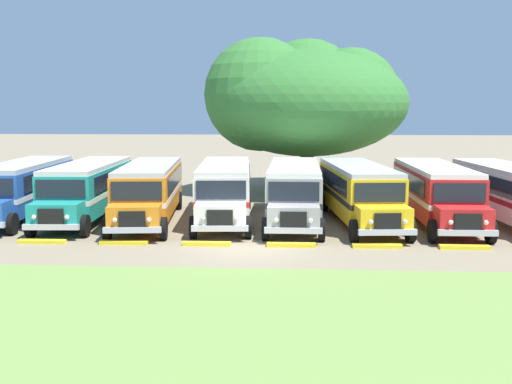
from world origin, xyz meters
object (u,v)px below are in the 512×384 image
object	(u,v)px
parked_bus_slot_5	(359,190)
parked_bus_slot_6	(435,191)
parked_bus_slot_7	(509,191)
parked_bus_slot_1	(88,187)
parked_bus_slot_0	(23,186)
parked_bus_slot_2	(149,189)
parked_bus_slot_3	(225,188)
parked_bus_slot_4	(294,189)
broad_shade_tree	(305,99)

from	to	relation	value
parked_bus_slot_5	parked_bus_slot_6	bearing A→B (deg)	85.60
parked_bus_slot_6	parked_bus_slot_7	distance (m)	3.52
parked_bus_slot_1	parked_bus_slot_7	size ratio (longest dim) A/B	1.00
parked_bus_slot_0	parked_bus_slot_6	bearing A→B (deg)	84.57
parked_bus_slot_2	parked_bus_slot_7	bearing A→B (deg)	84.60
parked_bus_slot_0	parked_bus_slot_7	size ratio (longest dim) A/B	1.00
parked_bus_slot_3	parked_bus_slot_4	distance (m)	3.55
broad_shade_tree	parked_bus_slot_1	bearing A→B (deg)	-135.84
parked_bus_slot_2	parked_bus_slot_4	size ratio (longest dim) A/B	1.01
parked_bus_slot_0	parked_bus_slot_4	size ratio (longest dim) A/B	1.01
parked_bus_slot_2	parked_bus_slot_1	bearing A→B (deg)	-103.93
parked_bus_slot_2	broad_shade_tree	xyz separation A→B (m)	(8.00, 11.45, 4.65)
parked_bus_slot_3	parked_bus_slot_7	size ratio (longest dim) A/B	1.00
parked_bus_slot_3	parked_bus_slot_0	bearing A→B (deg)	-94.89
parked_bus_slot_7	broad_shade_tree	world-z (taller)	broad_shade_tree
parked_bus_slot_2	parked_bus_slot_3	world-z (taller)	same
parked_bus_slot_3	parked_bus_slot_2	bearing A→B (deg)	-85.32
parked_bus_slot_3	parked_bus_slot_4	xyz separation A→B (m)	(3.54, -0.26, 0.00)
parked_bus_slot_7	parked_bus_slot_2	bearing A→B (deg)	-93.77
parked_bus_slot_1	parked_bus_slot_7	bearing A→B (deg)	86.23
parked_bus_slot_0	parked_bus_slot_1	world-z (taller)	same
parked_bus_slot_3	parked_bus_slot_7	bearing A→B (deg)	84.03
parked_bus_slot_0	broad_shade_tree	bearing A→B (deg)	121.62
parked_bus_slot_1	parked_bus_slot_7	xyz separation A→B (m)	(21.11, -0.28, 0.00)
parked_bus_slot_0	parked_bus_slot_7	xyz separation A→B (m)	(24.63, -0.51, 0.00)
parked_bus_slot_7	parked_bus_slot_4	bearing A→B (deg)	-95.19
parked_bus_slot_5	parked_bus_slot_4	bearing A→B (deg)	-98.72
parked_bus_slot_2	parked_bus_slot_3	distance (m)	3.80
parked_bus_slot_4	parked_bus_slot_7	xyz separation A→B (m)	(10.50, -0.15, 0.00)
parked_bus_slot_4	parked_bus_slot_6	distance (m)	6.98
parked_bus_slot_4	parked_bus_slot_5	bearing A→B (deg)	87.55
parked_bus_slot_7	parked_bus_slot_0	bearing A→B (deg)	-95.57
parked_bus_slot_4	broad_shade_tree	world-z (taller)	broad_shade_tree
parked_bus_slot_3	parked_bus_slot_7	xyz separation A→B (m)	(14.04, -0.41, 0.00)
parked_bus_slot_5	parked_bus_slot_6	size ratio (longest dim) A/B	1.01
parked_bus_slot_3	parked_bus_slot_1	bearing A→B (deg)	-93.25
parked_bus_slot_3	broad_shade_tree	size ratio (longest dim) A/B	0.82
parked_bus_slot_6	broad_shade_tree	bearing A→B (deg)	-151.22
parked_bus_slot_3	broad_shade_tree	distance (m)	12.55
parked_bus_slot_2	parked_bus_slot_7	xyz separation A→B (m)	(17.79, 0.19, 0.00)
parked_bus_slot_3	parked_bus_slot_6	bearing A→B (deg)	84.03
parked_bus_slot_6	parked_bus_slot_3	bearing A→B (deg)	-92.20
parked_bus_slot_0	parked_bus_slot_1	bearing A→B (deg)	81.80
parked_bus_slot_2	parked_bus_slot_5	world-z (taller)	same
parked_bus_slot_0	parked_bus_slot_6	xyz separation A→B (m)	(21.11, -0.41, 0.00)
parked_bus_slot_3	parked_bus_slot_5	bearing A→B (deg)	82.21
parked_bus_slot_6	broad_shade_tree	distance (m)	13.62
broad_shade_tree	parked_bus_slot_3	bearing A→B (deg)	-111.35
parked_bus_slot_5	parked_bus_slot_6	world-z (taller)	same
parked_bus_slot_1	parked_bus_slot_5	size ratio (longest dim) A/B	0.99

